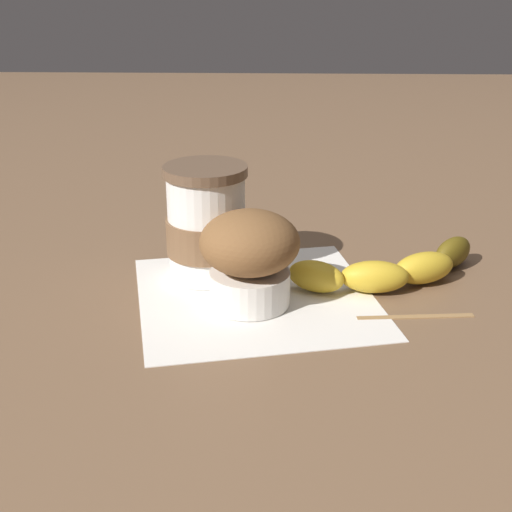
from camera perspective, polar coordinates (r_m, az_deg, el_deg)
The scene contains 6 objects.
ground_plane at distance 0.70m, azimuth 0.00°, elevation -3.29°, with size 3.00×3.00×0.00m, color brown.
paper_napkin at distance 0.70m, azimuth 0.00°, elevation -3.23°, with size 0.23×0.23×0.00m, color white.
coffee_cup at distance 0.73m, azimuth -3.96°, elevation 2.51°, with size 0.08×0.08×0.12m.
muffin at distance 0.67m, azimuth -0.51°, elevation 0.09°, with size 0.09×0.09×0.09m.
banana at distance 0.74m, azimuth 11.01°, elevation -1.01°, with size 0.21×0.12×0.03m.
wooden_stirrer at distance 0.68m, azimuth 12.64°, elevation -4.73°, with size 0.11×0.01×0.00m, color #9E7547.
Camera 1 is at (0.02, -0.63, 0.31)m, focal length 50.00 mm.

